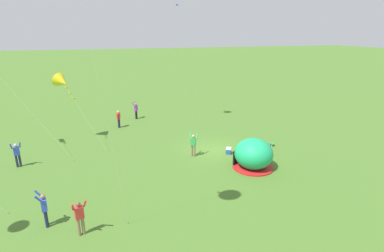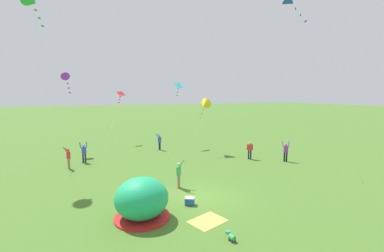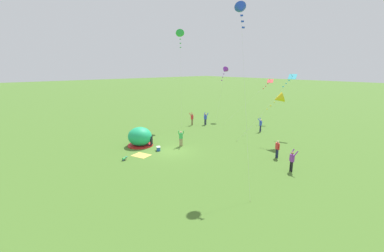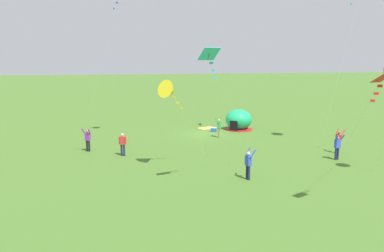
# 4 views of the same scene
# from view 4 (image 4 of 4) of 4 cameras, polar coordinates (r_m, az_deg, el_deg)

# --- Properties ---
(ground_plane) EXTENTS (300.00, 300.00, 0.00)m
(ground_plane) POSITION_cam_4_polar(r_m,az_deg,el_deg) (36.22, 2.20, -1.23)
(ground_plane) COLOR #477028
(popup_tent) EXTENTS (2.81, 2.81, 2.10)m
(popup_tent) POSITION_cam_4_polar(r_m,az_deg,el_deg) (38.59, 7.12, 0.91)
(popup_tent) COLOR #1EAD6B
(popup_tent) RESTS_ON ground
(picnic_blanket) EXTENTS (2.03, 1.78, 0.01)m
(picnic_blanket) POSITION_cam_4_polar(r_m,az_deg,el_deg) (39.34, 2.28, -0.31)
(picnic_blanket) COLOR gold
(picnic_blanket) RESTS_ON ground
(cooler_box) EXTENTS (0.64, 0.59, 0.44)m
(cooler_box) POSITION_cam_4_polar(r_m,az_deg,el_deg) (37.33, 3.32, -0.55)
(cooler_box) COLOR #2659B2
(cooler_box) RESTS_ON ground
(toddler_crawling) EXTENTS (0.30, 0.55, 0.32)m
(toddler_crawling) POSITION_cam_4_polar(r_m,az_deg,el_deg) (41.02, 1.34, 0.37)
(toddler_crawling) COLOR green
(toddler_crawling) RESTS_ON ground
(person_center_field) EXTENTS (0.54, 0.38, 1.72)m
(person_center_field) POSITION_cam_4_polar(r_m,az_deg,el_deg) (28.34, -10.53, -2.60)
(person_center_field) COLOR #1E2347
(person_center_field) RESTS_ON ground
(person_arms_raised) EXTENTS (0.72, 0.66, 1.89)m
(person_arms_raised) POSITION_cam_4_polar(r_m,az_deg,el_deg) (30.32, -15.62, -1.91)
(person_arms_raised) COLOR black
(person_arms_raised) RESTS_ON ground
(person_strolling) EXTENTS (0.56, 0.69, 1.89)m
(person_strolling) POSITION_cam_4_polar(r_m,az_deg,el_deg) (22.68, 8.58, -5.66)
(person_strolling) COLOR #1E2347
(person_strolling) RESTS_ON ground
(person_flying_kite) EXTENTS (0.58, 0.70, 1.89)m
(person_flying_kite) POSITION_cam_4_polar(r_m,az_deg,el_deg) (30.71, 21.42, -2.09)
(person_flying_kite) COLOR #8C7251
(person_flying_kite) RESTS_ON ground
(person_far_back) EXTENTS (0.67, 0.52, 1.89)m
(person_far_back) POSITION_cam_4_polar(r_m,az_deg,el_deg) (28.73, 21.28, -2.89)
(person_far_back) COLOR #1E2347
(person_far_back) RESTS_ON ground
(person_near_tent) EXTENTS (0.66, 0.72, 1.89)m
(person_near_tent) POSITION_cam_4_polar(r_m,az_deg,el_deg) (34.49, 4.11, -0.13)
(person_near_tent) COLOR #8C7251
(person_near_tent) RESTS_ON ground
(kite_red) EXTENTS (3.50, 7.96, 6.78)m
(kite_red) POSITION_cam_4_polar(r_m,az_deg,el_deg) (18.00, 26.94, 6.01)
(kite_red) COLOR silver
(kite_red) RESTS_ON ground
(kite_cyan) EXTENTS (3.65, 5.88, 7.74)m
(kite_cyan) POSITION_cam_4_polar(r_m,az_deg,el_deg) (19.35, 2.80, 10.23)
(kite_cyan) COLOR silver
(kite_cyan) RESTS_ON ground
(kite_yellow) EXTENTS (4.20, 3.84, 5.87)m
(kite_yellow) POSITION_cam_4_polar(r_m,az_deg,el_deg) (23.71, -3.40, 5.34)
(kite_yellow) COLOR silver
(kite_yellow) RESTS_ON ground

